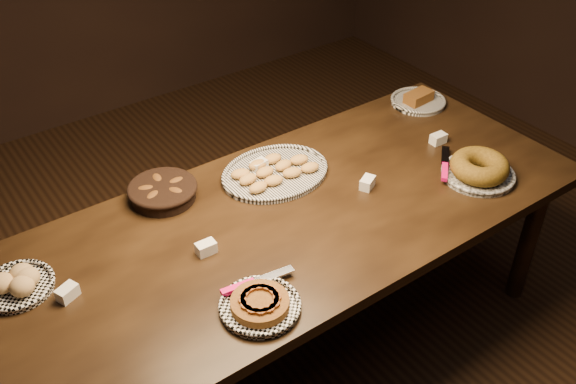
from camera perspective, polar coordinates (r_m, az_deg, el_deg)
ground at (r=2.99m, az=0.35°, el=-13.28°), size 5.00×5.00×0.00m
buffet_table at (r=2.51m, az=0.40°, el=-3.30°), size 2.40×1.00×0.75m
apple_tart_plate at (r=2.09m, az=-2.53°, el=-9.94°), size 0.32×0.27×0.05m
madeleine_platter at (r=2.66m, az=-1.21°, el=1.79°), size 0.47×0.38×0.05m
bundt_cake_plate at (r=2.76m, az=16.60°, el=1.98°), size 0.32×0.38×0.10m
croissant_basket at (r=2.57m, az=-11.08°, el=0.12°), size 0.30×0.30×0.07m
bread_roll_plate at (r=2.33m, az=-22.88°, el=-7.46°), size 0.25×0.25×0.08m
loaf_plate at (r=3.26m, az=11.50°, el=8.00°), size 0.27×0.27×0.06m
tent_cards at (r=2.51m, az=-0.65°, el=-0.65°), size 1.77×0.42×0.04m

